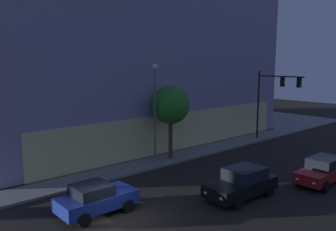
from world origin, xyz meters
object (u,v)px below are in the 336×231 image
object	(u,v)px
car_blue	(96,198)
street_lamp_sidewalk	(155,101)
sidewalk_tree	(171,105)
car_black	(242,183)
modern_building	(108,53)
car_red	(322,170)
traffic_light_far_corner	(274,92)

from	to	relation	value
car_blue	street_lamp_sidewalk	bearing A→B (deg)	31.68
sidewalk_tree	street_lamp_sidewalk	bearing A→B (deg)	-177.76
car_black	sidewalk_tree	bearing A→B (deg)	75.63
modern_building	car_red	world-z (taller)	modern_building
car_blue	car_red	bearing A→B (deg)	-22.95
traffic_light_far_corner	modern_building	bearing A→B (deg)	121.09
car_black	car_red	bearing A→B (deg)	-18.72
modern_building	car_red	xyz separation A→B (m)	(1.25, -23.86, -8.09)
modern_building	traffic_light_far_corner	world-z (taller)	modern_building
traffic_light_far_corner	car_red	bearing A→B (deg)	-132.45
sidewalk_tree	car_red	xyz separation A→B (m)	(3.71, -10.74, -3.58)
modern_building	traffic_light_far_corner	bearing A→B (deg)	-58.91
sidewalk_tree	modern_building	bearing A→B (deg)	79.41
modern_building	sidewalk_tree	distance (m)	14.09
car_black	car_blue	bearing A→B (deg)	153.87
sidewalk_tree	traffic_light_far_corner	bearing A→B (deg)	-10.17
car_red	car_black	bearing A→B (deg)	161.28
car_blue	traffic_light_far_corner	bearing A→B (deg)	7.89
modern_building	car_black	world-z (taller)	modern_building
modern_building	street_lamp_sidewalk	distance (m)	14.38
traffic_light_far_corner	street_lamp_sidewalk	distance (m)	13.44
sidewalk_tree	car_blue	world-z (taller)	sidewalk_tree
car_black	car_red	xyz separation A→B (m)	(5.94, -2.01, -0.00)
modern_building	sidewalk_tree	bearing A→B (deg)	-100.59
traffic_light_far_corner	car_blue	distance (m)	21.96
traffic_light_far_corner	car_red	world-z (taller)	traffic_light_far_corner
street_lamp_sidewalk	sidewalk_tree	distance (m)	1.74
traffic_light_far_corner	car_black	xyz separation A→B (m)	(-13.86, -6.64, -4.13)
modern_building	car_blue	xyz separation A→B (m)	(-12.19, -18.17, -8.13)
traffic_light_far_corner	street_lamp_sidewalk	world-z (taller)	street_lamp_sidewalk
street_lamp_sidewalk	car_red	bearing A→B (deg)	-63.30
traffic_light_far_corner	sidewalk_tree	size ratio (longest dim) A/B	1.17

